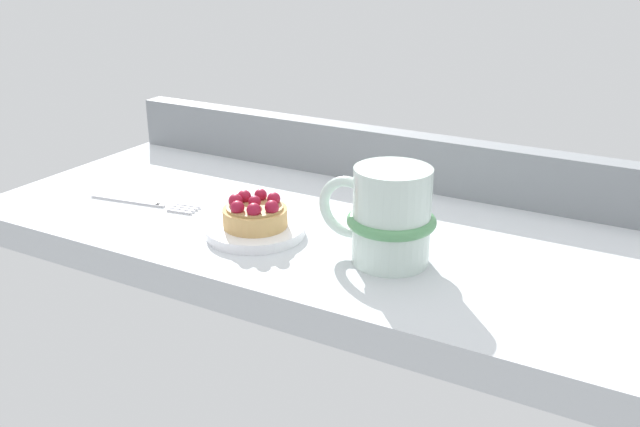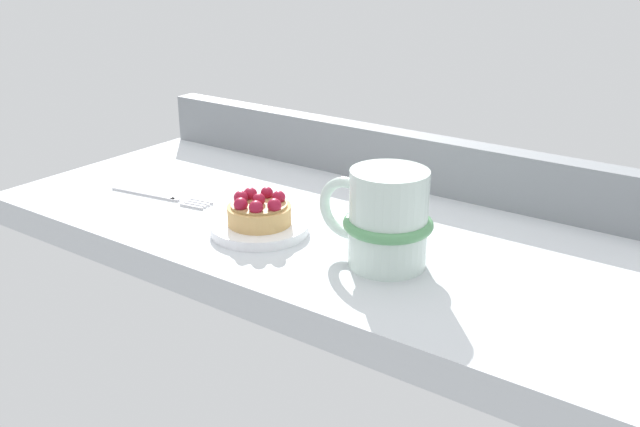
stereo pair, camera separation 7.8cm
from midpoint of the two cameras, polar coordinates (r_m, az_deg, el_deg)
ground_plane at (r=87.93cm, az=2.69°, el=-1.65°), size 83.00×38.26×3.75cm
window_rail_back at (r=100.26cm, az=8.19°, el=4.48°), size 81.34×3.45×7.38cm
dessert_plate at (r=83.21cm, az=-2.18°, el=-1.23°), size 11.50×11.50×1.15cm
raspberry_tart at (r=82.41cm, az=-2.22°, el=0.15°), size 7.44×7.44×3.76cm
coffee_mug at (r=74.28cm, az=8.26°, el=-0.47°), size 13.33×9.43×10.46cm
dessert_fork at (r=95.60cm, az=-10.37°, el=1.35°), size 15.65×3.95×0.60cm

